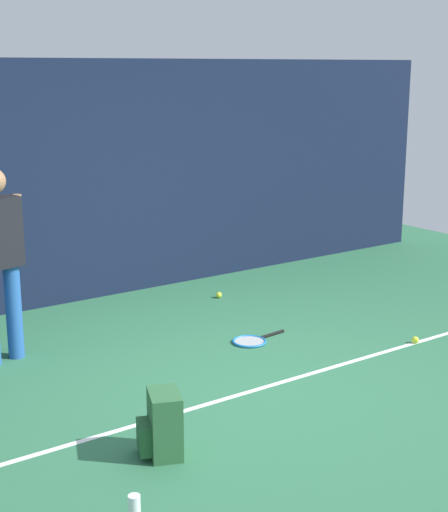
# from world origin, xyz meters

# --- Properties ---
(ground_plane) EXTENTS (12.00, 12.00, 0.00)m
(ground_plane) POSITION_xyz_m (0.00, 0.00, 0.00)
(ground_plane) COLOR #2D6B47
(back_fence) EXTENTS (10.00, 0.10, 2.60)m
(back_fence) POSITION_xyz_m (0.00, 3.00, 1.30)
(back_fence) COLOR #141E38
(back_fence) RESTS_ON ground
(court_line) EXTENTS (9.00, 0.05, 0.00)m
(court_line) POSITION_xyz_m (0.00, -0.10, 0.00)
(court_line) COLOR white
(court_line) RESTS_ON ground
(tennis_racket) EXTENTS (0.63, 0.36, 0.03)m
(tennis_racket) POSITION_xyz_m (0.61, 0.81, 0.01)
(tennis_racket) COLOR black
(tennis_racket) RESTS_ON ground
(backpack) EXTENTS (0.36, 0.35, 0.44)m
(backpack) POSITION_xyz_m (-1.19, -0.58, 0.21)
(backpack) COLOR #2D6038
(backpack) RESTS_ON ground
(tennis_ball_near_player) EXTENTS (0.07, 0.07, 0.07)m
(tennis_ball_near_player) POSITION_xyz_m (1.83, -0.10, 0.03)
(tennis_ball_near_player) COLOR #CCE033
(tennis_ball_near_player) RESTS_ON ground
(tennis_ball_by_fence) EXTENTS (0.07, 0.07, 0.07)m
(tennis_ball_by_fence) POSITION_xyz_m (1.17, 2.16, 0.03)
(tennis_ball_by_fence) COLOR #CCE033
(tennis_ball_by_fence) RESTS_ON ground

